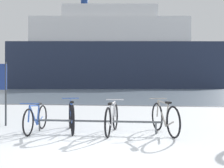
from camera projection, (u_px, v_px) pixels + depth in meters
ground at (144, 90)px, 57.80m from camera, size 80.00×132.00×0.08m
bike_rack at (96, 122)px, 6.35m from camera, size 3.26×0.13×0.31m
bicycle_0 at (36, 118)px, 6.39m from camera, size 0.46×1.61×0.76m
bicycle_1 at (71, 117)px, 6.50m from camera, size 0.70×1.61×0.83m
bicycle_2 at (112, 118)px, 6.23m from camera, size 0.46×1.75×0.81m
bicycle_3 at (164, 118)px, 6.15m from camera, size 0.66×1.63×0.84m
ferry_ship at (113, 55)px, 74.29m from camera, size 60.18×20.23×29.29m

